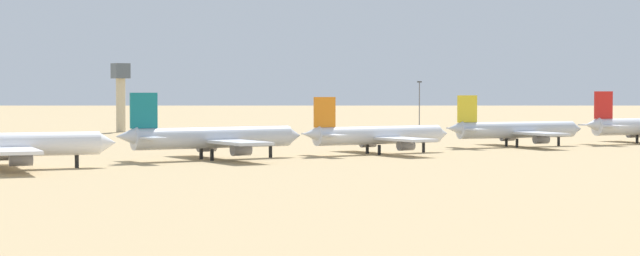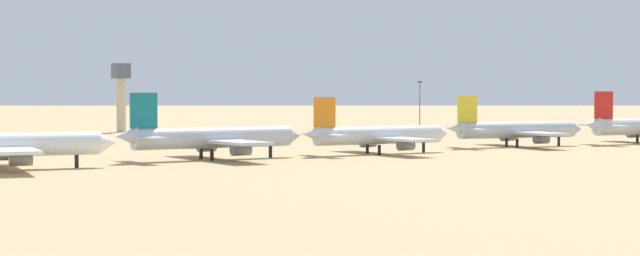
{
  "view_description": "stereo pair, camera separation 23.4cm",
  "coord_description": "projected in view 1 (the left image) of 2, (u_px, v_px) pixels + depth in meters",
  "views": [
    {
      "loc": [
        -147.14,
        -192.39,
        14.57
      ],
      "look_at": [
        -14.48,
        10.04,
        6.0
      ],
      "focal_mm": 60.64,
      "sensor_mm": 36.0,
      "label": 1
    },
    {
      "loc": [
        -146.94,
        -192.51,
        14.57
      ],
      "look_at": [
        -14.48,
        10.04,
        6.0
      ],
      "focal_mm": 60.64,
      "sensor_mm": 36.0,
      "label": 2
    }
  ],
  "objects": [
    {
      "name": "parked_jet_orange_3",
      "position": [
        377.0,
        135.0,
        244.14
      ],
      "size": [
        39.34,
        33.05,
        13.0
      ],
      "rotation": [
        0.0,
        0.0,
        -0.05
      ],
      "color": "silver",
      "rests_on": "ground"
    },
    {
      "name": "ground",
      "position": [
        398.0,
        155.0,
        241.93
      ],
      "size": [
        4000.0,
        4000.0,
        0.0
      ],
      "primitive_type": "plane",
      "color": "tan"
    },
    {
      "name": "parked_jet_teal_2",
      "position": [
        212.0,
        138.0,
        224.34
      ],
      "size": [
        42.36,
        35.56,
        14.0
      ],
      "rotation": [
        0.0,
        0.0,
        -0.04
      ],
      "color": "silver",
      "rests_on": "ground"
    },
    {
      "name": "ridge_far_east",
      "position": [
        329.0,
        57.0,
        1345.72
      ],
      "size": [
        436.8,
        334.66,
        109.96
      ],
      "primitive_type": "pyramid",
      "rotation": [
        0.0,
        0.0,
        0.13
      ],
      "color": "gray",
      "rests_on": "ground"
    },
    {
      "name": "light_pole_mid",
      "position": [
        419.0,
        102.0,
        396.39
      ],
      "size": [
        1.8,
        0.5,
        17.76
      ],
      "color": "#59595E",
      "rests_on": "ground"
    },
    {
      "name": "parked_jet_yellow_4",
      "position": [
        516.0,
        130.0,
        274.92
      ],
      "size": [
        39.8,
        34.01,
        13.2
      ],
      "rotation": [
        0.0,
        0.0,
        -0.19
      ],
      "color": "silver",
      "rests_on": "ground"
    },
    {
      "name": "parked_jet_orange_1",
      "position": [
        0.0,
        145.0,
        195.74
      ],
      "size": [
        41.93,
        35.8,
        13.9
      ],
      "rotation": [
        0.0,
        0.0,
        -0.19
      ],
      "color": "white",
      "rests_on": "ground"
    },
    {
      "name": "ridge_east",
      "position": [
        73.0,
        47.0,
        1137.59
      ],
      "size": [
        281.01,
        245.16,
        120.39
      ],
      "primitive_type": "pyramid",
      "rotation": [
        0.0,
        0.0,
        0.11
      ],
      "color": "#7E715C",
      "rests_on": "ground"
    },
    {
      "name": "control_tower",
      "position": [
        121.0,
        91.0,
        371.63
      ],
      "size": [
        5.2,
        5.2,
        23.7
      ],
      "color": "#C6B793",
      "rests_on": "ground"
    }
  ]
}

